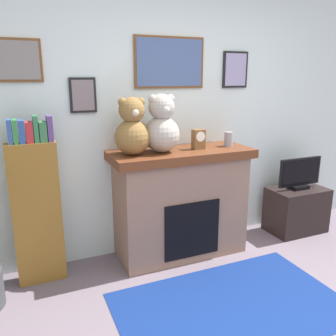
# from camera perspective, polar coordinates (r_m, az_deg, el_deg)

# --- Properties ---
(back_wall) EXTENTS (5.20, 0.15, 2.60)m
(back_wall) POSITION_cam_1_polar(r_m,az_deg,el_deg) (3.50, 1.44, 8.28)
(back_wall) COLOR silver
(back_wall) RESTS_ON ground_plane
(fireplace) EXTENTS (1.33, 0.55, 1.04)m
(fireplace) POSITION_cam_1_polar(r_m,az_deg,el_deg) (3.37, 2.10, -5.62)
(fireplace) COLOR #896653
(fireplace) RESTS_ON ground_plane
(bookshelf) EXTENTS (0.38, 0.16, 1.41)m
(bookshelf) POSITION_cam_1_polar(r_m,az_deg,el_deg) (3.08, -20.68, -5.98)
(bookshelf) COLOR brown
(bookshelf) RESTS_ON ground_plane
(tv_stand) EXTENTS (0.62, 0.40, 0.50)m
(tv_stand) POSITION_cam_1_polar(r_m,az_deg,el_deg) (4.20, 20.20, -6.40)
(tv_stand) COLOR black
(tv_stand) RESTS_ON ground_plane
(television) EXTENTS (0.54, 0.14, 0.35)m
(television) POSITION_cam_1_polar(r_m,az_deg,el_deg) (4.07, 20.73, -0.96)
(television) COLOR black
(television) RESTS_ON tv_stand
(area_rug) EXTENTS (1.74, 1.07, 0.01)m
(area_rug) POSITION_cam_1_polar(r_m,az_deg,el_deg) (2.90, 10.40, -21.24)
(area_rug) COLOR navy
(area_rug) RESTS_ON ground_plane
(candle_jar) EXTENTS (0.08, 0.08, 0.14)m
(candle_jar) POSITION_cam_1_polar(r_m,az_deg,el_deg) (3.44, 9.86, 4.67)
(candle_jar) COLOR gray
(candle_jar) RESTS_ON fireplace
(mantel_clock) EXTENTS (0.11, 0.08, 0.18)m
(mantel_clock) POSITION_cam_1_polar(r_m,az_deg,el_deg) (3.26, 5.00, 4.72)
(mantel_clock) COLOR brown
(mantel_clock) RESTS_ON fireplace
(teddy_bear_tan) EXTENTS (0.31, 0.31, 0.49)m
(teddy_bear_tan) POSITION_cam_1_polar(r_m,az_deg,el_deg) (3.00, -5.86, 6.32)
(teddy_bear_tan) COLOR brown
(teddy_bear_tan) RESTS_ON fireplace
(teddy_bear_cream) EXTENTS (0.32, 0.32, 0.51)m
(teddy_bear_cream) POSITION_cam_1_polar(r_m,az_deg,el_deg) (3.09, -1.04, 6.81)
(teddy_bear_cream) COLOR #A89F94
(teddy_bear_cream) RESTS_ON fireplace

